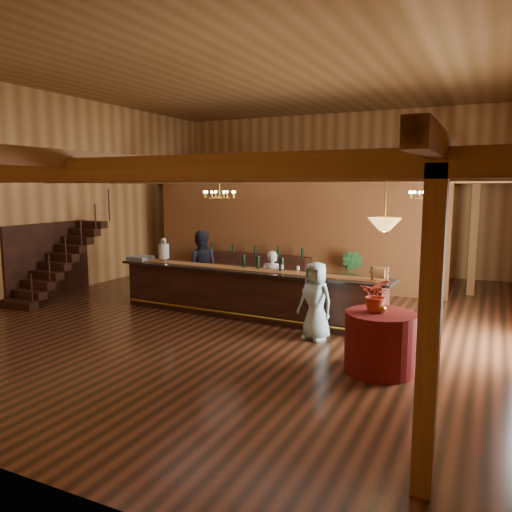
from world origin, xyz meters
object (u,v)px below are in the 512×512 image
at_px(tasting_bar, 246,293).
at_px(bartender, 272,282).
at_px(backbar_shelf, 255,270).
at_px(guest, 315,301).
at_px(beverage_dispenser, 164,250).
at_px(chandelier_right, 427,195).
at_px(round_table, 380,342).
at_px(staff_second, 201,267).
at_px(pendant_lamp, 384,224).
at_px(floor_plant, 350,272).
at_px(chandelier_left, 220,194).
at_px(raffle_drum, 380,273).

xyz_separation_m(tasting_bar, bartender, (0.36, 0.64, 0.18)).
xyz_separation_m(backbar_shelf, guest, (3.36, -4.27, 0.29)).
bearing_deg(tasting_bar, bartender, 62.80).
xyz_separation_m(beverage_dispenser, chandelier_right, (5.98, 1.96, 1.39)).
distance_m(round_table, staff_second, 6.01).
distance_m(backbar_shelf, pendant_lamp, 7.57).
xyz_separation_m(backbar_shelf, floor_plant, (2.90, 0.05, 0.14)).
height_order(round_table, chandelier_right, chandelier_right).
distance_m(beverage_dispenser, bartender, 2.86).
bearing_deg(backbar_shelf, staff_second, -96.07).
bearing_deg(staff_second, backbar_shelf, -122.65).
bearing_deg(guest, chandelier_right, 78.26).
bearing_deg(chandelier_right, chandelier_left, -164.55).
bearing_deg(backbar_shelf, chandelier_right, -12.05).
relative_size(pendant_lamp, guest, 0.58).
xyz_separation_m(guest, floor_plant, (-0.46, 4.32, -0.15)).
relative_size(raffle_drum, pendant_lamp, 0.38).
bearing_deg(bartender, guest, 124.60).
bearing_deg(tasting_bar, raffle_drum, -0.97).
relative_size(round_table, pendant_lamp, 1.27).
bearing_deg(tasting_bar, staff_second, 156.85).
relative_size(chandelier_left, floor_plant, 0.65).
bearing_deg(pendant_lamp, raffle_drum, 102.89).
xyz_separation_m(raffle_drum, bartender, (-2.69, 0.82, -0.55)).
distance_m(beverage_dispenser, round_table, 6.37).
xyz_separation_m(pendant_lamp, guest, (-1.51, 1.20, -1.63)).
bearing_deg(bartender, chandelier_left, -17.99).
height_order(chandelier_right, staff_second, chandelier_right).
relative_size(backbar_shelf, round_table, 2.99).
bearing_deg(backbar_shelf, bartender, -55.46).
height_order(guest, floor_plant, guest).
bearing_deg(round_table, chandelier_right, 88.52).
height_order(raffle_drum, chandelier_left, chandelier_left).
distance_m(round_table, chandelier_right, 4.82).
relative_size(tasting_bar, chandelier_right, 8.40).
bearing_deg(backbar_shelf, pendant_lamp, -46.48).
bearing_deg(guest, floor_plant, 112.40).
xyz_separation_m(raffle_drum, pendant_lamp, (0.44, -1.94, 1.11)).
height_order(raffle_drum, round_table, raffle_drum).
relative_size(staff_second, guest, 1.21).
bearing_deg(raffle_drum, bartender, 162.99).
xyz_separation_m(raffle_drum, backbar_shelf, (-4.43, 3.53, -0.81)).
height_order(backbar_shelf, chandelier_right, chandelier_right).
relative_size(beverage_dispenser, raffle_drum, 1.76).
distance_m(backbar_shelf, guest, 5.44).
relative_size(backbar_shelf, pendant_lamp, 3.78).
bearing_deg(beverage_dispenser, bartender, 10.02).
bearing_deg(beverage_dispenser, backbar_shelf, 72.59).
xyz_separation_m(round_table, chandelier_right, (0.11, 4.24, 2.30)).
bearing_deg(pendant_lamp, tasting_bar, 148.78).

